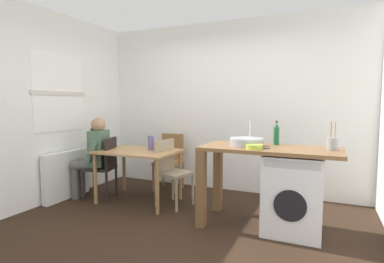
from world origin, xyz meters
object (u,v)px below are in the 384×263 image
at_px(seated_person, 94,153).
at_px(bottle_tall_green, 276,134).
at_px(mixing_bowl, 254,146).
at_px(chair_opposite, 170,168).
at_px(washing_machine, 293,193).
at_px(vase, 151,143).
at_px(chair_spare_by_wall, 170,158).
at_px(dining_table, 138,157).
at_px(chair_person_seat, 104,164).
at_px(utensil_crock, 333,144).

height_order(seated_person, bottle_tall_green, bottle_tall_green).
xyz_separation_m(seated_person, mixing_bowl, (2.43, -0.26, 0.28)).
height_order(chair_opposite, washing_machine, chair_opposite).
bearing_deg(vase, seated_person, -165.26).
bearing_deg(chair_spare_by_wall, bottle_tall_green, 154.72).
bearing_deg(bottle_tall_green, dining_table, -178.45).
xyz_separation_m(dining_table, chair_opposite, (0.48, 0.07, -0.14)).
relative_size(washing_machine, vase, 4.16).
xyz_separation_m(chair_person_seat, chair_opposite, (1.03, 0.14, 0.00)).
xyz_separation_m(bottle_tall_green, utensil_crock, (0.59, -0.18, -0.06)).
height_order(chair_spare_by_wall, utensil_crock, utensil_crock).
height_order(seated_person, mixing_bowl, seated_person).
height_order(bottle_tall_green, vase, bottle_tall_green).
relative_size(dining_table, bottle_tall_green, 3.90).
bearing_deg(chair_spare_by_wall, mixing_bowl, 141.33).
bearing_deg(dining_table, chair_spare_by_wall, 82.96).
bearing_deg(vase, chair_spare_by_wall, 94.61).
bearing_deg(utensil_crock, chair_person_seat, 178.97).
bearing_deg(chair_opposite, vase, -83.69).
bearing_deg(chair_opposite, bottle_tall_green, 101.68).
distance_m(bottle_tall_green, utensil_crock, 0.63).
bearing_deg(vase, chair_person_seat, -165.63).
bearing_deg(bottle_tall_green, washing_machine, -46.26).
height_order(washing_machine, mixing_bowl, mixing_bowl).
relative_size(dining_table, seated_person, 0.92).
relative_size(chair_person_seat, seated_person, 0.75).
bearing_deg(chair_person_seat, washing_machine, -108.74).
bearing_deg(bottle_tall_green, vase, 178.40).
bearing_deg(chair_person_seat, vase, -92.07).
xyz_separation_m(chair_person_seat, utensil_crock, (3.03, -0.05, 0.48)).
bearing_deg(bottle_tall_green, chair_person_seat, -176.95).
distance_m(chair_person_seat, utensil_crock, 3.07).
xyz_separation_m(washing_machine, utensil_crock, (0.37, 0.05, 0.56)).
distance_m(chair_opposite, chair_spare_by_wall, 0.80).
distance_m(dining_table, chair_spare_by_wall, 0.79).
xyz_separation_m(chair_person_seat, seated_person, (-0.15, -0.05, 0.16)).
height_order(chair_spare_by_wall, bottle_tall_green, bottle_tall_green).
relative_size(chair_spare_by_wall, utensil_crock, 3.00).
bearing_deg(vase, dining_table, -146.31).
xyz_separation_m(chair_person_seat, mixing_bowl, (2.28, -0.30, 0.44)).
distance_m(dining_table, bottle_tall_green, 1.94).
xyz_separation_m(dining_table, chair_person_seat, (-0.55, -0.08, -0.14)).
relative_size(chair_opposite, mixing_bowl, 5.01).
xyz_separation_m(utensil_crock, vase, (-2.34, 0.23, -0.15)).
bearing_deg(chair_opposite, washing_machine, 93.55).
height_order(chair_spare_by_wall, vase, vase).
distance_m(chair_opposite, washing_machine, 1.66).
bearing_deg(seated_person, chair_person_seat, -90.00).
xyz_separation_m(chair_person_seat, vase, (0.70, 0.18, 0.34)).
bearing_deg(seated_person, chair_opposite, -97.28).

